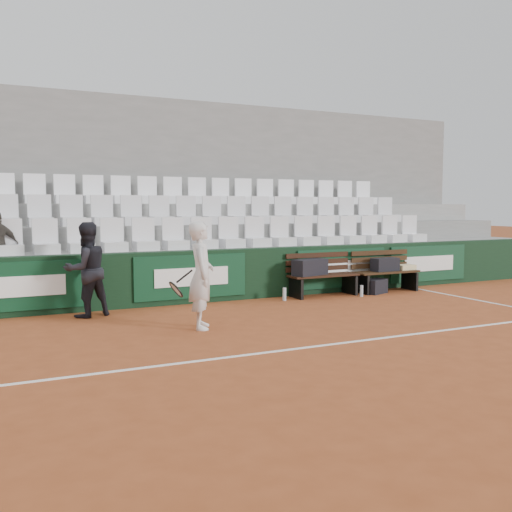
{
  "coord_description": "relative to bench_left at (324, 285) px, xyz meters",
  "views": [
    {
      "loc": [
        -3.73,
        -6.3,
        1.84
      ],
      "look_at": [
        0.46,
        2.4,
        1.0
      ],
      "focal_mm": 40.0,
      "sensor_mm": 36.0,
      "label": 1
    }
  ],
  "objects": [
    {
      "name": "grandstand_rear_wall",
      "position": [
        -2.57,
        3.59,
        1.98
      ],
      "size": [
        18.0,
        0.3,
        4.4
      ],
      "primitive_type": "cube",
      "color": "gray",
      "rests_on": "ground"
    },
    {
      "name": "towel",
      "position": [
        2.1,
        -0.04,
        0.28
      ],
      "size": [
        0.4,
        0.29,
        0.11
      ],
      "primitive_type": "cube",
      "rotation": [
        0.0,
        0.0,
        0.02
      ],
      "color": "beige",
      "rests_on": "bench_right"
    },
    {
      "name": "bench_right",
      "position": [
        1.55,
        -0.07,
        0.0
      ],
      "size": [
        1.5,
        0.56,
        0.45
      ],
      "primitive_type": "cube",
      "color": "#352010",
      "rests_on": "ground"
    },
    {
      "name": "sports_bag_right",
      "position": [
        1.52,
        -0.05,
        0.36
      ],
      "size": [
        0.62,
        0.32,
        0.28
      ],
      "primitive_type": "cube",
      "rotation": [
        0.0,
        0.0,
        0.07
      ],
      "color": "black",
      "rests_on": "bench_right"
    },
    {
      "name": "seat_row_back",
      "position": [
        -2.57,
        2.79,
        1.99
      ],
      "size": [
        11.9,
        0.44,
        0.63
      ],
      "primitive_type": "cube",
      "color": "white",
      "rests_on": "grandstand_tier_back"
    },
    {
      "name": "water_bottle_near",
      "position": [
        -1.0,
        -0.15,
        -0.1
      ],
      "size": [
        0.07,
        0.07,
        0.26
      ],
      "primitive_type": "cylinder",
      "color": "silver",
      "rests_on": "ground"
    },
    {
      "name": "grandstand_tier_mid",
      "position": [
        -2.57,
        2.01,
        0.5
      ],
      "size": [
        18.0,
        0.95,
        1.45
      ],
      "primitive_type": "cube",
      "color": "gray",
      "rests_on": "ground"
    },
    {
      "name": "sports_bag_ground",
      "position": [
        1.18,
        -0.18,
        -0.07
      ],
      "size": [
        0.58,
        0.46,
        0.31
      ],
      "primitive_type": "cube",
      "rotation": [
        0.0,
        0.0,
        0.36
      ],
      "color": "black",
      "rests_on": "ground"
    },
    {
      "name": "tennis_player",
      "position": [
        -3.35,
        -1.84,
        0.58
      ],
      "size": [
        0.77,
        0.68,
        1.62
      ],
      "color": "silver",
      "rests_on": "ground"
    },
    {
      "name": "court_baseline",
      "position": [
        -2.57,
        -3.56,
        -0.22
      ],
      "size": [
        18.0,
        0.06,
        0.01
      ],
      "primitive_type": "cube",
      "color": "white",
      "rests_on": "ground"
    },
    {
      "name": "bench_left",
      "position": [
        0.0,
        0.0,
        0.0
      ],
      "size": [
        1.5,
        0.56,
        0.45
      ],
      "primitive_type": "cube",
      "color": "#31190E",
      "rests_on": "ground"
    },
    {
      "name": "seat_row_front",
      "position": [
        -2.57,
        0.89,
        1.09
      ],
      "size": [
        11.9,
        0.44,
        0.63
      ],
      "primitive_type": "cube",
      "color": "silver",
      "rests_on": "grandstand_tier_front"
    },
    {
      "name": "back_barrier",
      "position": [
        -2.5,
        0.43,
        0.28
      ],
      "size": [
        18.0,
        0.34,
        1.0
      ],
      "color": "black",
      "rests_on": "ground"
    },
    {
      "name": "water_bottle_far",
      "position": [
        0.66,
        -0.4,
        -0.11
      ],
      "size": [
        0.07,
        0.07,
        0.24
      ],
      "primitive_type": "cylinder",
      "color": "silver",
      "rests_on": "ground"
    },
    {
      "name": "ground",
      "position": [
        -2.57,
        -3.56,
        -0.23
      ],
      "size": [
        80.0,
        80.0,
        0.0
      ],
      "primitive_type": "plane",
      "color": "#9D4923",
      "rests_on": "ground"
    },
    {
      "name": "grandstand_tier_back",
      "position": [
        -2.57,
        2.96,
        0.72
      ],
      "size": [
        18.0,
        0.95,
        1.9
      ],
      "primitive_type": "cube",
      "color": "#999996",
      "rests_on": "ground"
    },
    {
      "name": "sports_bag_left",
      "position": [
        -0.32,
        0.01,
        0.39
      ],
      "size": [
        0.82,
        0.52,
        0.32
      ],
      "primitive_type": "cube",
      "rotation": [
        0.0,
        0.0,
        0.28
      ],
      "color": "black",
      "rests_on": "bench_left"
    },
    {
      "name": "seat_row_mid",
      "position": [
        -2.57,
        1.84,
        1.54
      ],
      "size": [
        11.9,
        0.44,
        0.63
      ],
      "primitive_type": "cube",
      "color": "silver",
      "rests_on": "grandstand_tier_mid"
    },
    {
      "name": "grandstand_tier_front",
      "position": [
        -2.57,
        1.06,
        0.28
      ],
      "size": [
        18.0,
        0.95,
        1.0
      ],
      "primitive_type": "cube",
      "color": "gray",
      "rests_on": "ground"
    },
    {
      "name": "ball_kid",
      "position": [
        -4.75,
        -0.15,
        0.57
      ],
      "size": [
        0.92,
        0.81,
        1.58
      ],
      "primitive_type": "imported",
      "rotation": [
        0.0,
        0.0,
        3.46
      ],
      "color": "black",
      "rests_on": "ground"
    }
  ]
}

